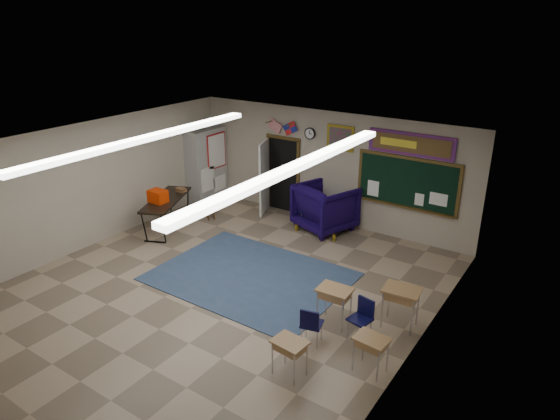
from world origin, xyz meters
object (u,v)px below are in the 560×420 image
Objects in this scene: student_desk_front_left at (334,304)px; wooden_stool at (210,210)px; student_desk_front_right at (400,305)px; folding_table at (167,212)px; wingback_armchair at (325,207)px.

student_desk_front_left is 5.75m from wooden_stool.
student_desk_front_right reaches higher than wooden_stool.
wingback_armchair is at bearing 9.49° from folding_table.
student_desk_front_left is 1.18m from student_desk_front_right.
folding_table reaches higher than wooden_stool.
student_desk_front_left is at bearing 141.32° from wingback_armchair.
wooden_stool is at bearing 152.05° from student_desk_front_left.
wingback_armchair is 4.51m from student_desk_front_right.
folding_table reaches higher than student_desk_front_left.
student_desk_front_left reaches higher than wooden_stool.
student_desk_front_right is (1.03, 0.58, 0.03)m from student_desk_front_left.
student_desk_front_left is at bearing -37.90° from folding_table.
wooden_stool is at bearing 41.99° from wingback_armchair.
wingback_armchair is 4.15m from folding_table.
wingback_armchair is 3.18m from wooden_stool.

